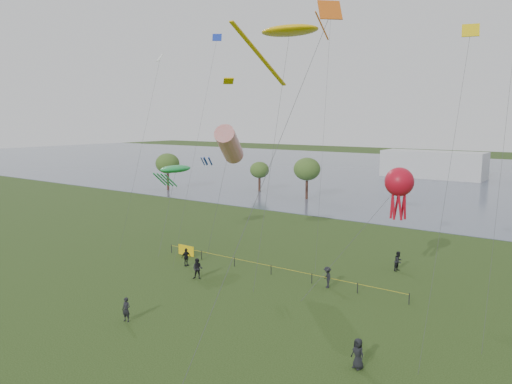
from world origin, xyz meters
The scene contains 17 objects.
ground_plane centered at (0.00, 0.00, 0.00)m, with size 400.00×400.00×0.00m, color #1E3310.
lake centered at (0.00, 100.00, 0.02)m, with size 400.00×120.00×0.08m, color #525C70.
pavilion_left centered at (-12.00, 95.00, 3.00)m, with size 22.00×8.00×6.00m, color silver.
trees centered at (-32.67, 50.20, 4.80)m, with size 30.72×12.54×6.91m.
fence centered at (-8.31, 15.27, 0.55)m, with size 24.07×0.07×1.05m.
spectator_a centered at (-6.53, 10.71, 0.88)m, with size 0.85×0.66×1.75m, color black.
spectator_b centered at (3.30, 15.07, 0.85)m, with size 1.10×0.63×1.71m, color black.
spectator_c centered at (-9.91, 12.87, 0.81)m, with size 0.95×0.40×1.63m, color black.
spectator_d centered at (10.69, 4.49, 0.84)m, with size 0.82×0.53×1.68m, color black.
spectator_f centered at (-4.35, 1.38, 0.81)m, with size 0.59×0.39×1.63m, color black.
spectator_g centered at (6.32, 22.66, 0.88)m, with size 0.85×0.66×1.75m, color black.
kite_stingray centered at (-1.53, 16.71, 20.33)m, with size 5.15×10.08×20.81m.
kite_windsock centered at (-8.90, 18.01, 10.83)m, with size 4.33×5.23×12.80m.
kite_creature centered at (-16.68, 18.55, 7.96)m, with size 3.58×7.11×8.39m.
kite_octopus centered at (7.72, 18.08, 8.41)m, with size 5.70×7.96×9.61m.
kite_delta centered at (7.13, 6.30, 18.09)m, with size 1.71×13.28×19.94m.
small_kites centered at (0.09, 17.18, 21.87)m, with size 33.27×12.78×12.06m.
Camera 1 is at (20.92, -19.08, 13.30)m, focal length 35.00 mm.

